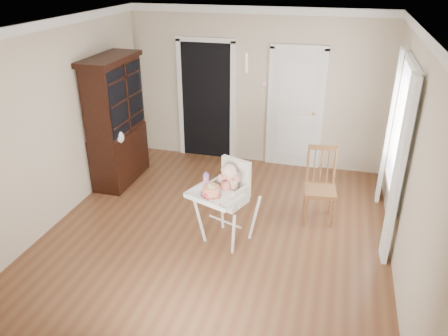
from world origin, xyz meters
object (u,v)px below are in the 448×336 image
(high_chair, at_px, (227,193))
(dining_chair, at_px, (320,187))
(cake, at_px, (211,191))
(china_cabinet, at_px, (117,121))
(sippy_cup, at_px, (206,179))

(high_chair, xyz_separation_m, dining_chair, (1.11, 0.87, -0.21))
(high_chair, height_order, cake, high_chair)
(high_chair, distance_m, dining_chair, 1.43)
(high_chair, distance_m, china_cabinet, 2.53)
(cake, bearing_deg, dining_chair, 41.81)
(high_chair, xyz_separation_m, cake, (-0.14, -0.25, 0.15))
(cake, xyz_separation_m, sippy_cup, (-0.14, 0.25, 0.02))
(sippy_cup, relative_size, dining_chair, 0.18)
(sippy_cup, bearing_deg, dining_chair, 31.87)
(sippy_cup, bearing_deg, cake, -60.71)
(high_chair, height_order, dining_chair, high_chair)
(high_chair, relative_size, sippy_cup, 6.11)
(cake, distance_m, dining_chair, 1.71)
(sippy_cup, relative_size, china_cabinet, 0.09)
(dining_chair, bearing_deg, sippy_cup, -155.23)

